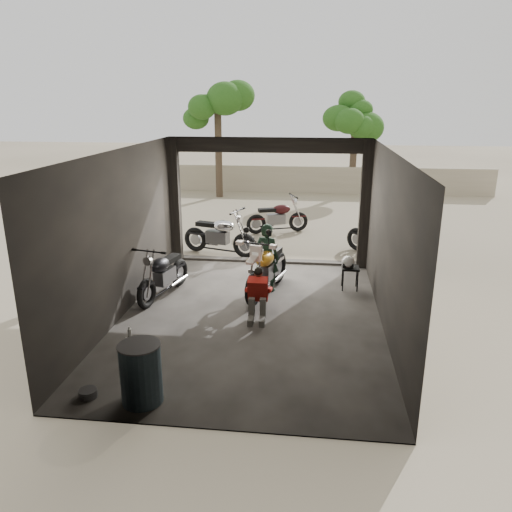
% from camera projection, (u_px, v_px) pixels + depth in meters
% --- Properties ---
extents(ground, '(80.00, 80.00, 0.00)m').
position_uv_depth(ground, '(251.00, 318.00, 9.73)').
color(ground, '#7A6D56').
rests_on(ground, ground).
extents(garage, '(7.00, 7.13, 3.20)m').
position_uv_depth(garage, '(254.00, 247.00, 9.86)').
color(garage, '#2D2B28').
rests_on(garage, ground).
extents(boundary_wall, '(18.00, 0.30, 1.20)m').
position_uv_depth(boundary_wall, '(290.00, 179.00, 22.81)').
color(boundary_wall, gray).
rests_on(boundary_wall, ground).
extents(tree_left, '(2.20, 2.20, 5.60)m').
position_uv_depth(tree_left, '(217.00, 102.00, 20.72)').
color(tree_left, '#382B1E').
rests_on(tree_left, ground).
extents(tree_right, '(2.20, 2.20, 5.00)m').
position_uv_depth(tree_right, '(356.00, 112.00, 21.61)').
color(tree_right, '#382B1E').
rests_on(tree_right, ground).
extents(main_bike, '(1.32, 2.13, 1.32)m').
position_uv_depth(main_bike, '(267.00, 265.00, 10.77)').
color(main_bike, beige).
rests_on(main_bike, ground).
extents(left_bike, '(1.11, 1.87, 1.18)m').
position_uv_depth(left_bike, '(163.00, 270.00, 10.63)').
color(left_bike, black).
rests_on(left_bike, ground).
extents(outside_bike_a, '(2.07, 1.33, 1.30)m').
position_uv_depth(outside_bike_a, '(219.00, 232.00, 13.51)').
color(outside_bike_a, black).
rests_on(outside_bike_a, ground).
extents(outside_bike_b, '(1.91, 1.30, 1.19)m').
position_uv_depth(outside_bike_b, '(278.00, 214.00, 15.80)').
color(outside_bike_b, '#360D0F').
rests_on(outside_bike_b, ground).
extents(outside_bike_c, '(1.88, 1.71, 1.22)m').
position_uv_depth(outside_bike_c, '(380.00, 234.00, 13.43)').
color(outside_bike_c, black).
rests_on(outside_bike_c, ground).
extents(rider, '(0.65, 0.54, 1.53)m').
position_uv_depth(rider, '(267.00, 258.00, 10.90)').
color(rider, black).
rests_on(rider, ground).
extents(mechanic, '(0.52, 0.69, 0.99)m').
position_uv_depth(mechanic, '(257.00, 297.00, 9.45)').
color(mechanic, red).
rests_on(mechanic, ground).
extents(stool, '(0.38, 0.38, 0.53)m').
position_uv_depth(stool, '(350.00, 270.00, 11.05)').
color(stool, black).
rests_on(stool, ground).
extents(helmet, '(0.38, 0.39, 0.27)m').
position_uv_depth(helmet, '(348.00, 262.00, 10.95)').
color(helmet, white).
rests_on(helmet, stool).
extents(oil_drum, '(0.60, 0.60, 0.89)m').
position_uv_depth(oil_drum, '(141.00, 374.00, 6.88)').
color(oil_drum, '#39515F').
rests_on(oil_drum, ground).
extents(sign_post, '(0.75, 0.08, 2.26)m').
position_uv_depth(sign_post, '(386.00, 208.00, 12.31)').
color(sign_post, black).
rests_on(sign_post, ground).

